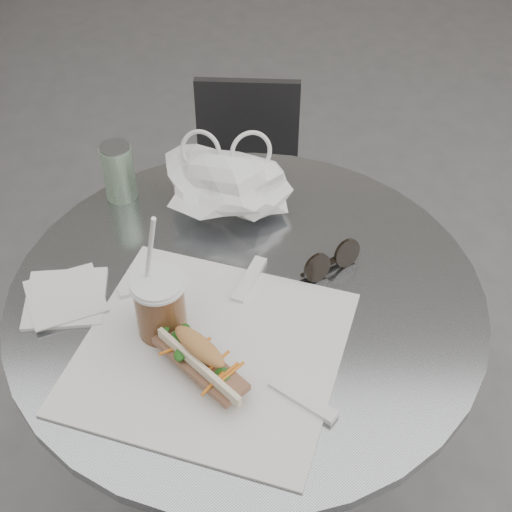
{
  "coord_description": "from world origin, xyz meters",
  "views": [
    {
      "loc": [
        0.04,
        -0.58,
        1.56
      ],
      "look_at": [
        0.01,
        0.23,
        0.79
      ],
      "focal_mm": 50.0,
      "sensor_mm": 36.0,
      "label": 1
    }
  ],
  "objects_px": {
    "iced_coffee": "(160,306)",
    "sunglasses": "(331,261)",
    "chair_far": "(246,221)",
    "drink_can": "(119,172)",
    "banh_mi": "(200,359)",
    "cafe_table": "(248,394)"
  },
  "relations": [
    {
      "from": "cafe_table",
      "to": "iced_coffee",
      "type": "relative_size",
      "value": 3.27
    },
    {
      "from": "chair_far",
      "to": "drink_can",
      "type": "distance_m",
      "value": 0.71
    },
    {
      "from": "chair_far",
      "to": "sunglasses",
      "type": "bearing_deg",
      "value": 106.17
    },
    {
      "from": "cafe_table",
      "to": "iced_coffee",
      "type": "bearing_deg",
      "value": -145.23
    },
    {
      "from": "banh_mi",
      "to": "iced_coffee",
      "type": "bearing_deg",
      "value": 173.2
    },
    {
      "from": "cafe_table",
      "to": "drink_can",
      "type": "xyz_separation_m",
      "value": [
        -0.24,
        0.24,
        0.33
      ]
    },
    {
      "from": "iced_coffee",
      "to": "sunglasses",
      "type": "height_order",
      "value": "iced_coffee"
    },
    {
      "from": "cafe_table",
      "to": "chair_far",
      "type": "height_order",
      "value": "cafe_table"
    },
    {
      "from": "cafe_table",
      "to": "drink_can",
      "type": "bearing_deg",
      "value": 135.08
    },
    {
      "from": "chair_far",
      "to": "sunglasses",
      "type": "relative_size",
      "value": 6.4
    },
    {
      "from": "cafe_table",
      "to": "chair_far",
      "type": "relative_size",
      "value": 1.17
    },
    {
      "from": "banh_mi",
      "to": "drink_can",
      "type": "height_order",
      "value": "drink_can"
    },
    {
      "from": "drink_can",
      "to": "cafe_table",
      "type": "bearing_deg",
      "value": -44.92
    },
    {
      "from": "chair_far",
      "to": "banh_mi",
      "type": "height_order",
      "value": "banh_mi"
    },
    {
      "from": "banh_mi",
      "to": "cafe_table",
      "type": "bearing_deg",
      "value": 114.91
    },
    {
      "from": "iced_coffee",
      "to": "banh_mi",
      "type": "bearing_deg",
      "value": -50.95
    },
    {
      "from": "iced_coffee",
      "to": "sunglasses",
      "type": "bearing_deg",
      "value": 28.45
    },
    {
      "from": "sunglasses",
      "to": "iced_coffee",
      "type": "bearing_deg",
      "value": 172.7
    },
    {
      "from": "sunglasses",
      "to": "chair_far",
      "type": "bearing_deg",
      "value": 69.4
    },
    {
      "from": "iced_coffee",
      "to": "cafe_table",
      "type": "bearing_deg",
      "value": 34.77
    },
    {
      "from": "sunglasses",
      "to": "drink_can",
      "type": "height_order",
      "value": "drink_can"
    },
    {
      "from": "iced_coffee",
      "to": "drink_can",
      "type": "height_order",
      "value": "iced_coffee"
    }
  ]
}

